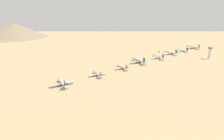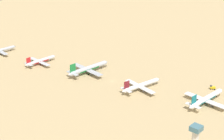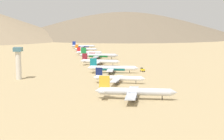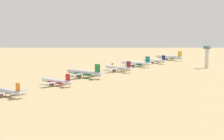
# 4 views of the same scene
# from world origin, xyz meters

# --- Properties ---
(ground_plane) EXTENTS (2558.07, 2558.07, 0.00)m
(ground_plane) POSITION_xyz_m (0.00, 0.00, 0.00)
(ground_plane) COLOR tan
(parked_jet_2) EXTENTS (50.81, 41.31, 14.65)m
(parked_jet_2) POSITION_xyz_m (16.82, -92.91, 4.87)
(parked_jet_2) COLOR white
(parked_jet_2) RESTS_ON ground
(parked_jet_3) EXTENTS (46.77, 38.32, 13.56)m
(parked_jet_3) POSITION_xyz_m (1.97, -32.71, 4.57)
(parked_jet_3) COLOR silver
(parked_jet_3) RESTS_ON ground
(parked_jet_4) EXTENTS (53.11, 43.27, 15.31)m
(parked_jet_4) POSITION_xyz_m (-1.85, 32.04, 5.09)
(parked_jet_4) COLOR #B2B7C1
(parked_jet_4) RESTS_ON ground
(parked_jet_5) EXTENTS (40.39, 32.83, 11.64)m
(parked_jet_5) POSITION_xyz_m (-18.15, 87.68, 3.87)
(parked_jet_5) COLOR silver
(parked_jet_5) RESTS_ON ground
(parked_jet_6) EXTENTS (39.76, 32.40, 11.46)m
(parked_jet_6) POSITION_xyz_m (-27.23, 147.55, 3.86)
(parked_jet_6) COLOR #B2B7C1
(parked_jet_6) RESTS_ON ground
(service_truck) EXTENTS (4.67, 5.70, 3.90)m
(service_truck) POSITION_xyz_m (47.37, -82.66, 2.08)
(service_truck) COLOR yellow
(service_truck) RESTS_ON ground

